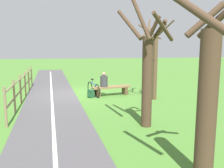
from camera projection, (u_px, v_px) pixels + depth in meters
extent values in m
plane|color=#477A2D|center=(78.00, 94.00, 12.33)|extent=(80.00, 80.00, 0.00)
cube|color=#4C494C|center=(53.00, 117.00, 8.25)|extent=(4.86, 36.08, 0.02)
cube|color=silver|center=(53.00, 117.00, 8.25)|extent=(2.31, 31.93, 0.00)
cube|color=brown|center=(112.00, 87.00, 11.89)|extent=(2.04, 0.87, 0.08)
cube|color=brown|center=(125.00, 91.00, 12.22)|extent=(0.24, 0.43, 0.39)
cube|color=brown|center=(98.00, 93.00, 11.64)|extent=(0.24, 0.43, 0.39)
cylinder|color=#38383D|center=(104.00, 81.00, 11.69)|extent=(0.44, 0.44, 0.55)
sphere|color=#9E755B|center=(104.00, 74.00, 11.63)|extent=(0.19, 0.19, 0.19)
torus|color=black|center=(97.00, 91.00, 11.41)|extent=(0.20, 0.65, 0.66)
torus|color=black|center=(90.00, 88.00, 12.31)|extent=(0.20, 0.65, 0.66)
cylinder|color=#1E51A3|center=(93.00, 84.00, 11.82)|extent=(0.25, 0.84, 0.04)
cylinder|color=#1E51A3|center=(94.00, 87.00, 11.71)|extent=(0.19, 0.61, 0.31)
cylinder|color=#1E51A3|center=(92.00, 81.00, 11.94)|extent=(0.03, 0.03, 0.20)
cube|color=black|center=(92.00, 79.00, 11.92)|extent=(0.13, 0.21, 0.05)
cube|color=#1E4C2D|center=(91.00, 94.00, 11.46)|extent=(0.33, 0.38, 0.38)
cube|color=#245B37|center=(89.00, 95.00, 11.39)|extent=(0.14, 0.21, 0.17)
cylinder|color=#847051|center=(31.00, 76.00, 14.79)|extent=(0.08, 0.08, 1.25)
cylinder|color=#847051|center=(29.00, 79.00, 13.25)|extent=(0.08, 0.08, 1.25)
cylinder|color=#847051|center=(25.00, 84.00, 11.71)|extent=(0.08, 0.08, 1.25)
cylinder|color=#847051|center=(21.00, 89.00, 10.17)|extent=(0.08, 0.08, 1.25)
cylinder|color=#847051|center=(14.00, 97.00, 8.64)|extent=(0.08, 0.08, 1.25)
cylinder|color=#847051|center=(5.00, 107.00, 7.10)|extent=(0.08, 0.08, 1.25)
cylinder|color=#847051|center=(22.00, 77.00, 10.88)|extent=(0.40, 7.99, 0.06)
cylinder|color=#847051|center=(23.00, 88.00, 10.95)|extent=(0.40, 7.99, 0.06)
cylinder|color=brown|center=(155.00, 69.00, 10.86)|extent=(0.20, 0.20, 2.87)
cylinder|color=brown|center=(146.00, 33.00, 10.93)|extent=(0.88, 0.77, 0.63)
cylinder|color=brown|center=(148.00, 29.00, 10.70)|extent=(0.46, 0.70, 0.95)
cylinder|color=brown|center=(163.00, 30.00, 10.96)|extent=(0.68, 1.02, 0.90)
cylinder|color=brown|center=(149.00, 32.00, 10.19)|extent=(0.76, 0.94, 0.69)
cylinder|color=brown|center=(160.00, 32.00, 10.83)|extent=(0.47, 0.62, 0.74)
cylinder|color=#473323|center=(207.00, 108.00, 4.14)|extent=(0.35, 0.35, 2.71)
cylinder|color=#473323|center=(205.00, 20.00, 4.21)|extent=(0.72, 0.25, 0.65)
cylinder|color=#473323|center=(190.00, 7.00, 3.55)|extent=(0.62, 1.19, 0.88)
cylinder|color=#473323|center=(147.00, 82.00, 7.11)|extent=(0.31, 0.31, 2.73)
cylinder|color=#473323|center=(159.00, 31.00, 7.00)|extent=(0.24, 0.78, 0.62)
cylinder|color=#473323|center=(153.00, 28.00, 6.99)|extent=(0.33, 0.52, 0.73)
cylinder|color=#473323|center=(129.00, 24.00, 6.59)|extent=(0.43, 1.32, 0.94)
cylinder|color=#473323|center=(141.00, 18.00, 6.61)|extent=(0.48, 0.71, 1.23)
cylinder|color=#473323|center=(163.00, 27.00, 6.53)|extent=(0.92, 0.70, 0.77)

